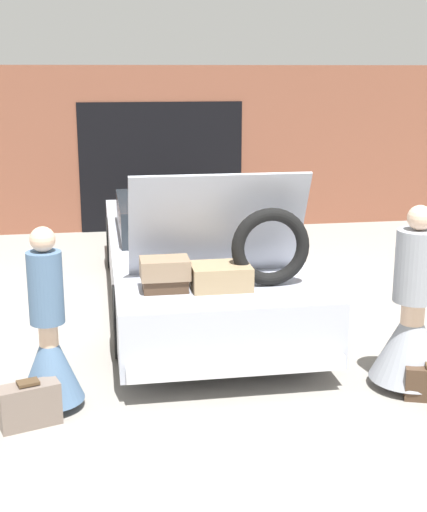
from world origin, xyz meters
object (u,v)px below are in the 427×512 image
at_px(car, 194,255).
at_px(person_left, 49,345).
at_px(person_right, 412,325).
at_px(suitcase_beside_left_person, 30,405).

relative_size(car, person_left, 3.55).
distance_m(person_left, person_right, 3.10).
xyz_separation_m(car, person_left, (-1.55, -2.62, -0.02)).
xyz_separation_m(person_left, suitcase_beside_left_person, (-0.16, -0.29, -0.38)).
height_order(car, suitcase_beside_left_person, car).
bearing_deg(car, person_right, -60.21).
bearing_deg(person_left, person_right, 84.60).
bearing_deg(person_right, person_left, 74.43).
distance_m(person_left, suitcase_beside_left_person, 0.50).
height_order(car, person_right, car).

